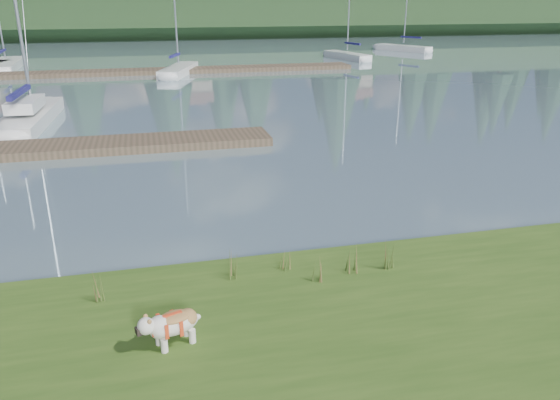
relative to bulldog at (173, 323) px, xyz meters
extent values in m
plane|color=gray|center=(0.32, 34.12, -0.71)|extent=(200.00, 200.00, 0.00)
cube|color=black|center=(0.32, 77.12, 1.79)|extent=(200.00, 20.00, 5.00)
cylinder|color=silver|center=(-0.15, -0.17, -0.25)|extent=(0.11, 0.11, 0.22)
cylinder|color=silver|center=(-0.22, 0.04, -0.25)|extent=(0.11, 0.11, 0.22)
cylinder|color=silver|center=(0.27, -0.02, -0.25)|extent=(0.11, 0.11, 0.22)
cylinder|color=silver|center=(0.20, 0.18, -0.25)|extent=(0.11, 0.11, 0.22)
ellipsoid|color=silver|center=(0.04, 0.01, -0.02)|extent=(0.80, 0.58, 0.34)
ellipsoid|color=#A6753E|center=(0.04, 0.01, 0.09)|extent=(0.59, 0.48, 0.12)
ellipsoid|color=silver|center=(-0.38, -0.13, 0.09)|extent=(0.32, 0.33, 0.25)
cube|color=black|center=(-0.48, -0.16, 0.05)|extent=(0.11, 0.14, 0.10)
cube|color=silver|center=(-5.08, 18.22, -0.49)|extent=(1.93, 7.20, 0.70)
ellipsoid|color=silver|center=(-4.92, 21.79, -0.49)|extent=(1.64, 2.01, 0.70)
cube|color=navy|center=(-5.12, 17.17, 0.84)|extent=(0.34, 3.25, 0.20)
cube|color=silver|center=(-5.10, 17.82, 0.24)|extent=(1.25, 2.64, 0.45)
cube|color=#4C3D2C|center=(-3.68, 13.12, -0.56)|extent=(16.00, 2.00, 0.30)
cube|color=#4C3D2C|center=(2.32, 34.12, -0.56)|extent=(26.00, 2.20, 0.30)
ellipsoid|color=silver|center=(-10.71, 40.71, -0.49)|extent=(1.83, 2.04, 0.70)
cube|color=silver|center=(-10.33, 39.53, -0.49)|extent=(2.29, 8.10, 0.70)
ellipsoid|color=silver|center=(-10.56, 43.52, -0.49)|extent=(1.87, 2.28, 0.70)
cube|color=navy|center=(-10.27, 38.44, 0.69)|extent=(0.39, 3.19, 0.20)
cube|color=silver|center=(2.30, 33.13, -0.49)|extent=(3.31, 6.50, 0.70)
ellipsoid|color=silver|center=(3.27, 36.16, -0.49)|extent=(1.85, 2.07, 0.70)
cube|color=navy|center=(2.04, 32.30, 0.69)|extent=(0.96, 2.47, 0.20)
cube|color=silver|center=(17.45, 39.72, -0.49)|extent=(2.58, 5.83, 0.70)
ellipsoid|color=silver|center=(16.79, 42.49, -0.49)|extent=(1.57, 1.80, 0.70)
cube|color=navy|center=(17.63, 38.97, 0.69)|extent=(0.72, 2.25, 0.20)
cube|color=silver|center=(25.69, 45.61, -0.49)|extent=(4.09, 5.91, 0.70)
ellipsoid|color=silver|center=(24.24, 48.23, -0.49)|extent=(1.94, 2.06, 0.70)
cube|color=navy|center=(26.09, 44.89, 0.69)|extent=(1.33, 2.18, 0.20)
cone|color=#475B23|center=(1.15, 1.86, -0.09)|extent=(0.03, 0.03, 0.55)
cone|color=brown|center=(1.26, 1.79, -0.14)|extent=(0.03, 0.03, 0.44)
cone|color=#475B23|center=(1.21, 1.89, -0.06)|extent=(0.03, 0.03, 0.60)
cone|color=brown|center=(1.29, 1.83, -0.17)|extent=(0.03, 0.03, 0.38)
cone|color=#475B23|center=(1.17, 1.78, -0.11)|extent=(0.03, 0.03, 0.49)
cone|color=#475B23|center=(2.14, 1.91, -0.16)|extent=(0.03, 0.03, 0.39)
cone|color=brown|center=(2.25, 1.84, -0.20)|extent=(0.03, 0.03, 0.32)
cone|color=#475B23|center=(2.20, 1.94, -0.14)|extent=(0.03, 0.03, 0.43)
cone|color=brown|center=(2.28, 1.88, -0.22)|extent=(0.03, 0.03, 0.28)
cone|color=#475B23|center=(2.16, 1.83, -0.18)|extent=(0.03, 0.03, 0.35)
cone|color=#475B23|center=(3.35, 1.53, -0.07)|extent=(0.03, 0.03, 0.59)
cone|color=brown|center=(3.46, 1.46, -0.12)|extent=(0.03, 0.03, 0.47)
cone|color=#475B23|center=(3.41, 1.56, -0.04)|extent=(0.03, 0.03, 0.65)
cone|color=brown|center=(3.49, 1.50, -0.15)|extent=(0.03, 0.03, 0.41)
cone|color=#475B23|center=(3.37, 1.45, -0.09)|extent=(0.03, 0.03, 0.53)
cone|color=#475B23|center=(-1.24, 1.58, -0.06)|extent=(0.03, 0.03, 0.59)
cone|color=brown|center=(-1.13, 1.51, -0.12)|extent=(0.03, 0.03, 0.47)
cone|color=#475B23|center=(-1.18, 1.61, -0.04)|extent=(0.03, 0.03, 0.65)
cone|color=brown|center=(-1.10, 1.55, -0.15)|extent=(0.03, 0.03, 0.41)
cone|color=#475B23|center=(-1.22, 1.50, -0.09)|extent=(0.03, 0.03, 0.53)
cone|color=#475B23|center=(2.60, 1.38, -0.13)|extent=(0.03, 0.03, 0.46)
cone|color=brown|center=(2.71, 1.31, -0.18)|extent=(0.03, 0.03, 0.37)
cone|color=#475B23|center=(2.66, 1.41, -0.11)|extent=(0.03, 0.03, 0.51)
cone|color=brown|center=(2.74, 1.35, -0.20)|extent=(0.03, 0.03, 0.32)
cone|color=#475B23|center=(2.62, 1.30, -0.15)|extent=(0.03, 0.03, 0.42)
cone|color=#475B23|center=(4.02, 1.44, -0.09)|extent=(0.03, 0.03, 0.55)
cone|color=brown|center=(4.13, 1.37, -0.14)|extent=(0.03, 0.03, 0.44)
cone|color=#475B23|center=(4.08, 1.47, -0.06)|extent=(0.03, 0.03, 0.60)
cone|color=brown|center=(4.16, 1.41, -0.17)|extent=(0.03, 0.03, 0.38)
cone|color=#475B23|center=(4.04, 1.36, -0.11)|extent=(0.03, 0.03, 0.49)
cube|color=#33281C|center=(0.32, 2.52, -0.64)|extent=(60.00, 0.50, 0.14)
camera|label=1|loc=(-0.10, -7.05, 4.50)|focal=35.00mm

